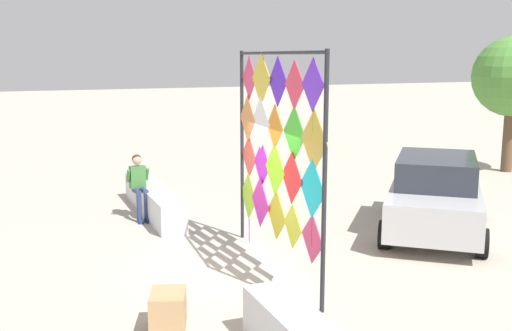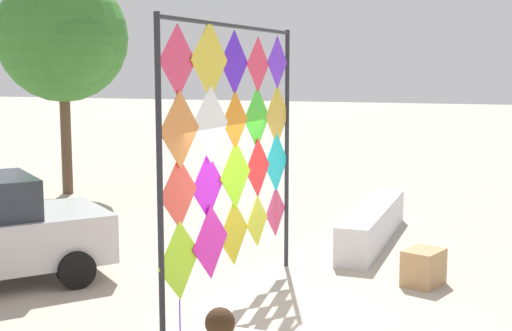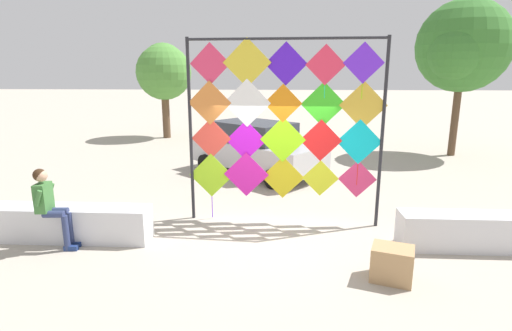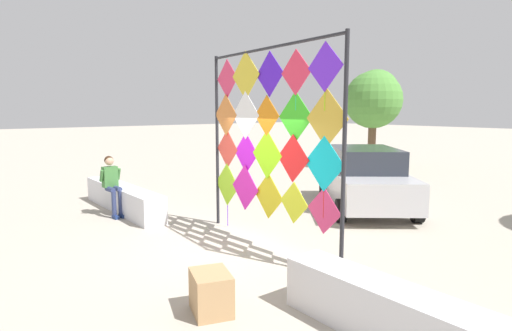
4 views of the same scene
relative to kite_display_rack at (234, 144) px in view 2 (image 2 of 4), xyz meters
name	(u,v)px [view 2 (image 2 of 4)]	position (x,y,z in m)	size (l,w,h in m)	color
ground	(275,312)	(-0.17, -0.66, -2.24)	(120.00, 120.00, 0.00)	#ADA393
plaza_ledge_right	(373,224)	(4.20, -1.17, -1.90)	(4.05, 0.58, 0.67)	silver
kite_display_rack	(234,144)	(0.00, 0.00, 0.00)	(4.08, 0.32, 3.86)	#232328
cardboard_box_large	(423,267)	(1.72, -2.40, -1.97)	(0.62, 0.48, 0.55)	tan
tree_far_right	(64,39)	(6.55, 7.21, 1.77)	(3.33, 3.37, 5.73)	brown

